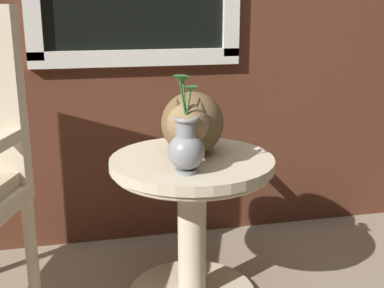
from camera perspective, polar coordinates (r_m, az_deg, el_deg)
The scene contains 3 objects.
wicker_side_table at distance 1.83m, azimuth 0.00°, elevation -7.12°, with size 0.58×0.58×0.56m.
cat at distance 1.77m, azimuth 0.00°, elevation 2.39°, with size 0.29×0.54×0.24m.
pewter_vase_with_ivy at distance 1.58m, azimuth -0.67°, elevation -0.05°, with size 0.12×0.12×0.31m.
Camera 1 is at (-0.30, -1.36, 1.09)m, focal length 47.04 mm.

